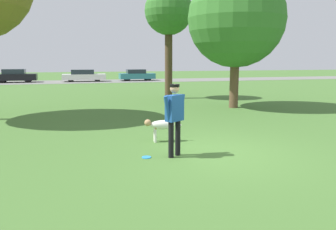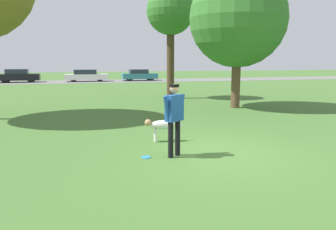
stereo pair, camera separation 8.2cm
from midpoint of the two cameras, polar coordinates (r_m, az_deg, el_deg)
ground_plane at (r=8.41m, az=8.87°, el=-6.61°), size 120.00×120.00×0.00m
far_road_strip at (r=37.19m, az=-9.53°, el=5.85°), size 120.00×6.00×0.01m
person at (r=7.82m, az=1.39°, el=0.25°), size 0.66×0.47×1.77m
dog at (r=9.39m, az=-0.99°, el=-1.87°), size 1.09×0.32×0.66m
frisbee at (r=7.97m, az=-3.54°, el=-7.35°), size 0.23×0.23×0.02m
tree_mid_center at (r=20.19m, az=0.56°, el=17.42°), size 2.84×2.84×6.62m
tree_near_right at (r=16.49m, az=12.23°, el=16.05°), size 4.61×4.61×6.57m
parked_car_black at (r=37.97m, az=-24.55°, el=6.23°), size 4.19×1.93×1.40m
parked_car_white at (r=37.11m, az=-13.96°, el=6.68°), size 4.64×1.85×1.30m
parked_car_teal at (r=37.77m, az=-4.97°, el=6.95°), size 4.00×1.80×1.28m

